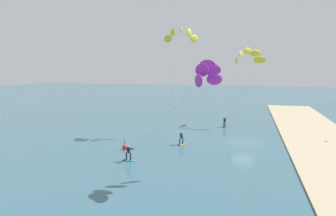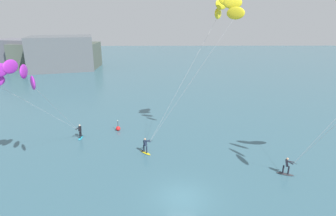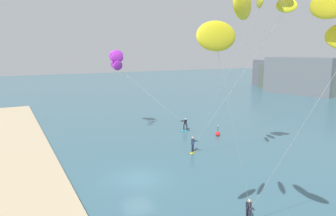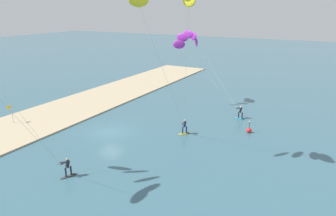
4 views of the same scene
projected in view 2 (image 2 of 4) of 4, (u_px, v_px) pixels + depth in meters
The scene contains 5 objects.
ground_plane at pixel (182, 198), 22.02m from camera, with size 240.00×240.00×0.00m, color #386070.
kitesurfer_nearshore at pixel (223, 13), 26.71m from camera, with size 9.88×5.22×15.65m.
kitesurfer_far_out at pixel (16, 78), 22.45m from camera, with size 4.87×10.35×10.40m.
marker_buoy at pixel (118, 128), 34.85m from camera, with size 0.56×0.56×1.38m.
distant_headland at pixel (53, 54), 75.85m from camera, with size 28.71×17.29×8.70m.
Camera 2 is at (-1.39, -18.72, 13.56)m, focal length 29.95 mm.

